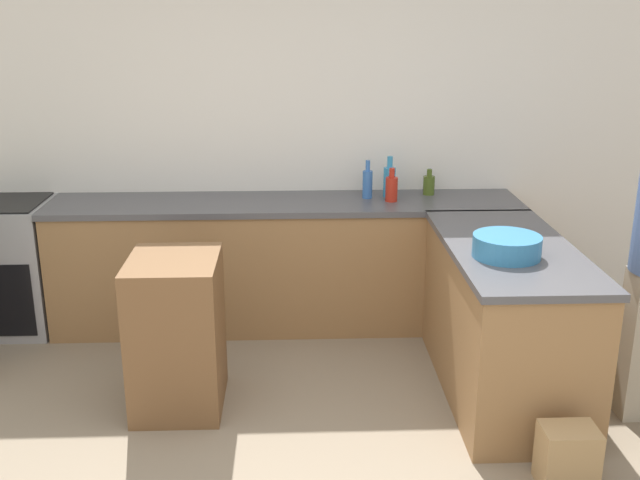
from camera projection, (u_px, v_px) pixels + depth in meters
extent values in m
cube|color=white|center=(285.00, 126.00, 5.22)|extent=(8.00, 0.06, 2.70)
cube|color=olive|center=(286.00, 266.00, 5.19)|extent=(3.16, 0.58, 0.85)
cube|color=#4C4C51|center=(285.00, 204.00, 5.06)|extent=(3.19, 0.61, 0.04)
cube|color=olive|center=(504.00, 323.00, 4.26)|extent=(0.66, 1.46, 0.85)
cube|color=#4C4C51|center=(510.00, 249.00, 4.13)|extent=(0.69, 1.49, 0.04)
cube|color=#99999E|center=(4.00, 267.00, 5.12)|extent=(0.66, 0.58, 0.89)
cube|color=brown|center=(177.00, 333.00, 4.11)|extent=(0.48, 0.58, 0.87)
cylinder|color=teal|center=(507.00, 246.00, 3.92)|extent=(0.36, 0.36, 0.12)
cylinder|color=#475B1E|center=(429.00, 185.00, 5.21)|extent=(0.08, 0.08, 0.13)
cylinder|color=#475B1E|center=(429.00, 173.00, 5.18)|extent=(0.04, 0.04, 0.05)
cylinder|color=#338CBF|center=(389.00, 182.00, 5.14)|extent=(0.08, 0.08, 0.20)
cylinder|color=#338CBF|center=(390.00, 162.00, 5.10)|extent=(0.04, 0.04, 0.08)
cylinder|color=#386BB7|center=(367.00, 185.00, 5.10)|extent=(0.07, 0.07, 0.19)
cylinder|color=#386BB7|center=(368.00, 166.00, 5.06)|extent=(0.03, 0.03, 0.07)
cylinder|color=red|center=(391.00, 189.00, 5.02)|extent=(0.08, 0.08, 0.16)
cylinder|color=red|center=(392.00, 173.00, 4.99)|extent=(0.04, 0.04, 0.06)
cube|color=#A88456|center=(567.00, 457.00, 3.48)|extent=(0.26, 0.19, 0.30)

